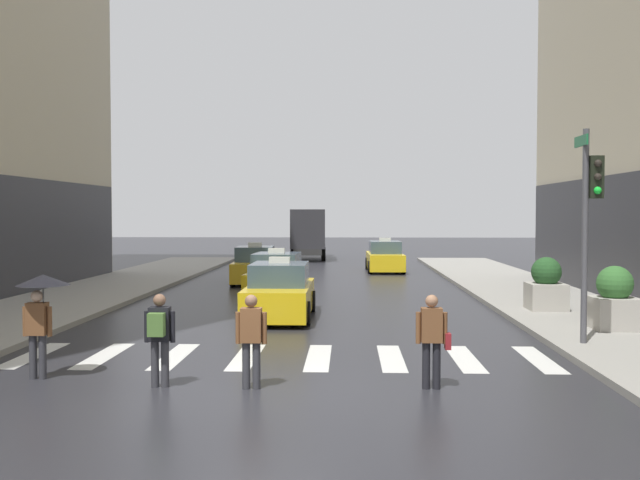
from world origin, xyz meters
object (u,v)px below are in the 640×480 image
object	(u,v)px
traffic_light_pole	(590,205)
box_truck	(308,232)
taxi_lead	(280,293)
planter_mid_block	(546,286)
pedestrian_plain_coat	(251,335)
taxi_second	(277,277)
pedestrian_with_handbag	(432,336)
pedestrian_with_umbrella	(41,297)
planter_near_corner	(615,300)
taxi_fourth	(385,258)
taxi_third	(255,267)
pedestrian_with_backpack	(159,333)

from	to	relation	value
traffic_light_pole	box_truck	size ratio (longest dim) A/B	0.63
taxi_lead	planter_mid_block	distance (m)	8.08
traffic_light_pole	pedestrian_plain_coat	size ratio (longest dim) A/B	2.91
taxi_lead	pedestrian_plain_coat	xyz separation A→B (m)	(0.31, -8.37, 0.21)
pedestrian_plain_coat	planter_mid_block	distance (m)	12.16
taxi_lead	taxi_second	world-z (taller)	same
traffic_light_pole	taxi_lead	size ratio (longest dim) A/B	1.06
pedestrian_with_handbag	planter_mid_block	world-z (taller)	planter_mid_block
box_truck	pedestrian_plain_coat	size ratio (longest dim) A/B	4.61
traffic_light_pole	pedestrian_with_umbrella	bearing A→B (deg)	-163.60
pedestrian_with_umbrella	pedestrian_plain_coat	size ratio (longest dim) A/B	1.18
pedestrian_plain_coat	planter_near_corner	bearing A→B (deg)	34.68
taxi_fourth	box_truck	distance (m)	11.08
traffic_light_pole	taxi_fourth	bearing A→B (deg)	99.14
box_truck	planter_mid_block	xyz separation A→B (m)	(8.69, -25.82, -0.98)
taxi_third	planter_mid_block	distance (m)	13.84
pedestrian_with_umbrella	planter_mid_block	xyz separation A→B (m)	(11.68, 8.83, -0.64)
taxi_lead	taxi_second	xyz separation A→B (m)	(-0.62, 5.25, 0.00)
taxi_fourth	taxi_third	bearing A→B (deg)	-133.51
planter_near_corner	pedestrian_with_backpack	bearing A→B (deg)	-150.00
taxi_fourth	planter_mid_block	xyz separation A→B (m)	(4.06, -15.82, 0.15)
box_truck	pedestrian_plain_coat	distance (m)	35.25
pedestrian_with_umbrella	taxi_fourth	bearing A→B (deg)	72.83
taxi_third	taxi_lead	bearing A→B (deg)	-78.58
taxi_second	planter_near_corner	bearing A→B (deg)	-39.89
taxi_second	planter_mid_block	size ratio (longest dim) A/B	2.88
pedestrian_with_handbag	traffic_light_pole	bearing A→B (deg)	43.33
taxi_third	planter_near_corner	xyz separation A→B (m)	(10.84, -13.02, 0.15)
planter_mid_block	box_truck	bearing A→B (deg)	108.59
taxi_second	planter_near_corner	distance (m)	12.18
pedestrian_with_umbrella	box_truck	bearing A→B (deg)	85.06
taxi_lead	pedestrian_with_backpack	bearing A→B (deg)	-98.94
taxi_fourth	pedestrian_with_backpack	world-z (taller)	taxi_fourth
pedestrian_with_umbrella	pedestrian_with_handbag	world-z (taller)	pedestrian_with_umbrella
taxi_second	pedestrian_plain_coat	size ratio (longest dim) A/B	2.79
pedestrian_with_backpack	pedestrian_plain_coat	xyz separation A→B (m)	(1.63, -0.02, -0.03)
planter_near_corner	pedestrian_with_handbag	bearing A→B (deg)	-132.70
pedestrian_with_umbrella	pedestrian_with_backpack	xyz separation A→B (m)	(2.35, -0.55, -0.54)
taxi_third	pedestrian_plain_coat	bearing A→B (deg)	-82.66
box_truck	pedestrian_with_backpack	xyz separation A→B (m)	(-0.64, -35.20, -0.88)
taxi_lead	pedestrian_with_handbag	distance (m)	8.95
taxi_second	taxi_fourth	bearing A→B (deg)	68.48
taxi_fourth	pedestrian_with_backpack	xyz separation A→B (m)	(-5.27, -25.20, 0.25)
pedestrian_with_umbrella	pedestrian_plain_coat	world-z (taller)	pedestrian_with_umbrella
taxi_lead	planter_near_corner	size ratio (longest dim) A/B	2.84
planter_near_corner	box_truck	bearing A→B (deg)	107.71
pedestrian_with_handbag	pedestrian_plain_coat	xyz separation A→B (m)	(-3.15, -0.12, 0.01)
taxi_second	pedestrian_with_backpack	xyz separation A→B (m)	(-0.69, -13.60, 0.25)
pedestrian_with_handbag	planter_near_corner	bearing A→B (deg)	47.30
taxi_second	planter_near_corner	size ratio (longest dim) A/B	2.88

